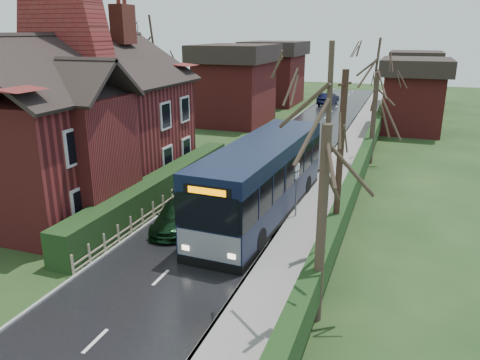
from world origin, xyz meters
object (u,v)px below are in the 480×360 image
at_px(bus, 262,180).
at_px(car_green, 176,216).
at_px(bus_stop_sign, 297,183).
at_px(telegraph_pole, 339,166).
at_px(brick_house, 74,118).
at_px(car_silver, 197,198).

xyz_separation_m(bus, car_green, (-3.32, -2.85, -1.26)).
distance_m(bus_stop_sign, telegraph_pole, 4.42).
bearing_deg(telegraph_pole, car_green, -163.27).
bearing_deg(brick_house, telegraph_pole, -9.96).
bearing_deg(car_silver, bus_stop_sign, -8.13).
relative_size(brick_house, car_green, 3.58).
bearing_deg(bus, bus_stop_sign, 7.08).
height_order(car_silver, car_green, car_silver).
height_order(bus, telegraph_pole, telegraph_pole).
bearing_deg(bus_stop_sign, brick_house, -166.27).
relative_size(brick_house, car_silver, 3.82).
bearing_deg(car_silver, bus, -7.29).
xyz_separation_m(brick_house, bus_stop_sign, (12.15, 0.63, -2.50)).
bearing_deg(car_silver, car_green, -103.54).
height_order(bus, car_silver, bus).
bearing_deg(bus, brick_house, -174.85).
xyz_separation_m(brick_house, car_green, (7.13, -2.36, -3.78)).
bearing_deg(telegraph_pole, car_silver, 178.79).
distance_m(bus, bus_stop_sign, 1.71).
bearing_deg(telegraph_pole, bus_stop_sign, 145.01).
height_order(bus_stop_sign, telegraph_pole, telegraph_pole).
bearing_deg(car_green, bus_stop_sign, 19.05).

